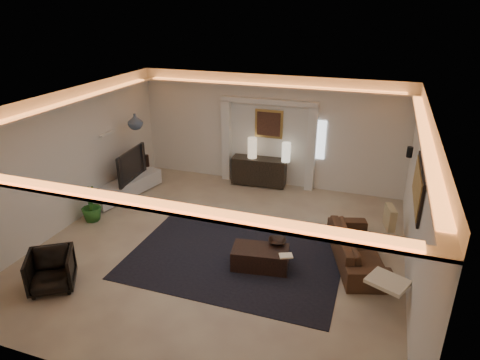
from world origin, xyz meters
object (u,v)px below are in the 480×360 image
(console, at_px, (259,171))
(coffee_table, at_px, (260,257))
(sofa, at_px, (357,248))
(armchair, at_px, (51,271))

(console, xyz_separation_m, coffee_table, (1.12, -3.67, -0.20))
(console, xyz_separation_m, sofa, (2.79, -2.89, -0.11))
(coffee_table, xyz_separation_m, armchair, (-3.20, -1.74, 0.13))
(armchair, bearing_deg, coffee_table, -4.68)
(console, height_order, sofa, console)
(console, height_order, coffee_table, console)
(sofa, bearing_deg, coffee_table, 97.34)
(sofa, xyz_separation_m, armchair, (-4.87, -2.51, 0.04))
(console, bearing_deg, coffee_table, -76.57)
(console, relative_size, armchair, 1.93)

